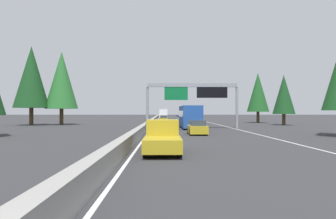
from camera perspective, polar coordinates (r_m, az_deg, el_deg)
ground_plane at (r=62.03m, az=-2.54°, el=-2.48°), size 320.00×320.00×0.00m
median_barrier at (r=82.00m, az=-2.31°, el=-1.63°), size 180.00×0.56×0.90m
shoulder_stripe_right at (r=72.62m, az=6.85°, el=-2.15°), size 160.00×0.16×0.01m
shoulder_stripe_median at (r=72.01m, az=-2.09°, el=-2.17°), size 160.00×0.16×0.01m
sign_gantry_overhead at (r=45.53m, az=4.42°, el=2.93°), size 0.50×12.68×6.19m
pickup_mid_left at (r=19.19m, az=-0.94°, el=-4.65°), size 5.60×2.00×1.86m
sedan_far_center at (r=33.86m, az=5.06°, el=-3.15°), size 4.40×1.80×1.47m
sedan_near_right at (r=79.42m, az=1.91°, el=-1.51°), size 4.40×1.80×1.47m
box_truck_mid_right at (r=101.62m, az=-0.79°, el=-0.72°), size 8.50×2.40×2.95m
minivan_far_right at (r=129.89m, az=-0.77°, el=-0.91°), size 5.00×1.95×1.69m
bus_near_center at (r=46.78m, az=3.77°, el=-1.09°), size 11.50×2.55×3.10m
sedan_mid_center at (r=70.95m, az=-0.73°, el=-1.65°), size 4.40×1.80×1.47m
conifer_right_mid at (r=59.60m, az=19.33°, el=2.44°), size 3.77×3.77×8.56m
conifer_right_far at (r=70.30m, az=15.25°, el=2.85°), size 4.50×4.50×10.23m
conifer_left_near at (r=60.82m, az=-22.49°, el=5.20°), size 5.91×5.91×13.43m
conifer_left_mid at (r=60.85m, az=-17.88°, el=4.83°), size 5.63×5.63×12.81m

